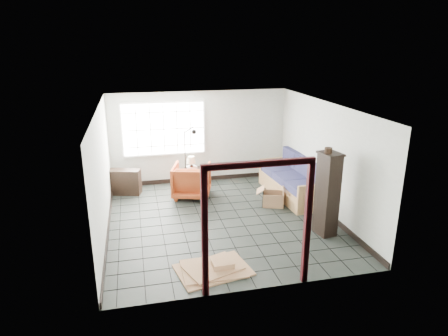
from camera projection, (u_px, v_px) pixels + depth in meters
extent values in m
plane|color=black|center=(221.00, 220.00, 9.14)|extent=(5.50, 5.50, 0.00)
cube|color=silver|center=(200.00, 137.00, 11.30)|extent=(5.00, 0.02, 2.60)
cube|color=silver|center=(259.00, 217.00, 6.19)|extent=(5.00, 0.02, 2.60)
cube|color=silver|center=(102.00, 174.00, 8.21)|extent=(0.02, 5.50, 2.60)
cube|color=silver|center=(325.00, 158.00, 9.28)|extent=(0.02, 5.50, 2.60)
cube|color=white|center=(220.00, 106.00, 8.35)|extent=(5.00, 5.50, 0.02)
cube|color=black|center=(200.00, 179.00, 11.66)|extent=(4.95, 0.03, 0.12)
cube|color=black|center=(108.00, 228.00, 8.59)|extent=(0.03, 5.45, 0.12)
cube|color=black|center=(321.00, 207.00, 9.65)|extent=(0.03, 5.45, 0.12)
cube|color=silver|center=(164.00, 129.00, 10.95)|extent=(2.32, 0.06, 1.52)
cube|color=white|center=(164.00, 129.00, 10.92)|extent=(2.20, 0.02, 1.40)
cube|color=#380C11|center=(205.00, 236.00, 6.13)|extent=(0.10, 0.08, 2.10)
cube|color=#380C11|center=(307.00, 225.00, 6.50)|extent=(0.10, 0.08, 2.10)
cube|color=#380C11|center=(259.00, 164.00, 5.98)|extent=(1.80, 0.08, 0.10)
cube|color=#A16B48|center=(292.00, 188.00, 10.49)|extent=(1.07, 2.31, 0.40)
cube|color=#A16B48|center=(314.00, 199.00, 9.39)|extent=(0.90, 0.14, 0.72)
cube|color=#A16B48|center=(274.00, 170.00, 11.50)|extent=(0.90, 0.14, 0.72)
cube|color=#A16B48|center=(307.00, 172.00, 10.48)|extent=(0.26, 2.25, 0.79)
cube|color=#181F3D|center=(305.00, 188.00, 9.72)|extent=(0.86, 0.78, 0.18)
cube|color=#181F3D|center=(318.00, 176.00, 9.73)|extent=(0.21, 0.73, 0.58)
cube|color=#181F3D|center=(292.00, 178.00, 10.40)|extent=(0.86, 0.78, 0.18)
cube|color=#181F3D|center=(304.00, 167.00, 10.41)|extent=(0.21, 0.73, 0.58)
cube|color=#181F3D|center=(280.00, 170.00, 11.07)|extent=(0.86, 0.78, 0.18)
cube|color=#181F3D|center=(291.00, 159.00, 11.08)|extent=(0.21, 0.73, 0.58)
imported|color=maroon|center=(192.00, 179.00, 10.36)|extent=(1.14, 1.10, 0.96)
cube|color=black|center=(194.00, 170.00, 11.18)|extent=(0.48, 0.48, 0.05)
cube|color=black|center=(189.00, 180.00, 11.04)|extent=(0.05, 0.05, 0.44)
cube|color=black|center=(202.00, 179.00, 11.14)|extent=(0.05, 0.05, 0.44)
cube|color=black|center=(187.00, 176.00, 11.36)|extent=(0.05, 0.05, 0.44)
cube|color=black|center=(199.00, 175.00, 11.46)|extent=(0.05, 0.05, 0.44)
cylinder|color=black|center=(191.00, 168.00, 11.06)|extent=(0.13, 0.13, 0.14)
cylinder|color=black|center=(191.00, 164.00, 11.02)|extent=(0.03, 0.03, 0.10)
cone|color=beige|center=(191.00, 160.00, 10.99)|extent=(0.33, 0.33, 0.20)
cube|color=silver|center=(191.00, 168.00, 11.11)|extent=(0.31, 0.27, 0.10)
cylinder|color=black|center=(187.00, 168.00, 11.06)|extent=(0.03, 0.06, 0.06)
cylinder|color=black|center=(186.00, 185.00, 11.26)|extent=(0.34, 0.34, 0.03)
cylinder|color=black|center=(185.00, 159.00, 11.02)|extent=(0.03, 0.03, 1.55)
cylinder|color=black|center=(189.00, 130.00, 10.80)|extent=(0.25, 0.12, 0.14)
sphere|color=black|center=(194.00, 132.00, 10.85)|extent=(0.18, 0.18, 0.14)
cube|color=black|center=(124.00, 182.00, 10.58)|extent=(0.92, 0.55, 0.67)
cube|color=black|center=(124.00, 182.00, 10.58)|extent=(0.85, 0.49, 0.03)
cube|color=black|center=(327.00, 195.00, 8.23)|extent=(0.40, 0.49, 1.76)
cube|color=black|center=(331.00, 154.00, 7.96)|extent=(0.45, 0.54, 0.04)
cylinder|color=black|center=(328.00, 150.00, 7.89)|extent=(0.16, 0.16, 0.11)
cube|color=#976549|center=(273.00, 205.00, 9.93)|extent=(0.60, 0.54, 0.02)
cube|color=black|center=(263.00, 198.00, 9.91)|extent=(0.15, 0.38, 0.34)
cube|color=#976549|center=(283.00, 199.00, 9.86)|extent=(0.15, 0.38, 0.34)
cube|color=#976549|center=(273.00, 202.00, 9.70)|extent=(0.47, 0.19, 0.34)
cube|color=#976549|center=(273.00, 196.00, 10.07)|extent=(0.47, 0.19, 0.34)
cube|color=#976549|center=(260.00, 190.00, 9.85)|extent=(0.31, 0.44, 0.14)
cube|color=#976549|center=(286.00, 191.00, 9.78)|extent=(0.31, 0.44, 0.14)
cube|color=#976549|center=(213.00, 270.00, 7.11)|extent=(1.42, 1.13, 0.03)
cube|color=#976549|center=(213.00, 269.00, 7.10)|extent=(1.11, 0.83, 0.03)
cube|color=#976549|center=(213.00, 267.00, 7.09)|extent=(1.13, 0.97, 0.03)
cube|color=#976549|center=(223.00, 264.00, 7.08)|extent=(0.38, 0.31, 0.11)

